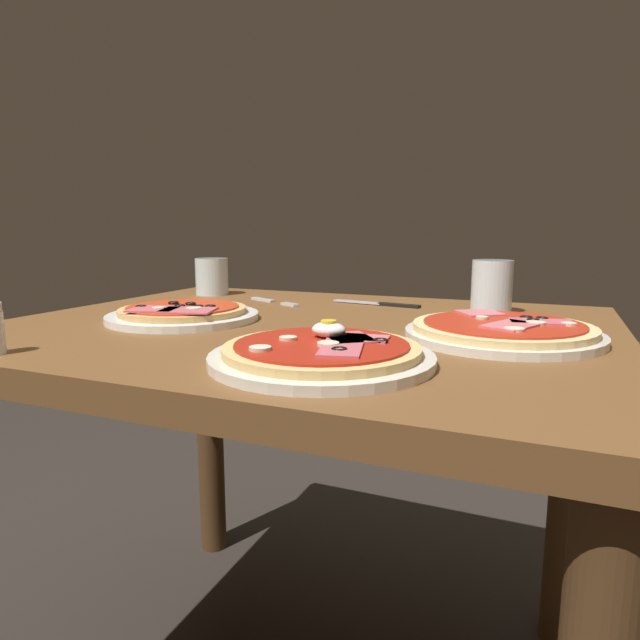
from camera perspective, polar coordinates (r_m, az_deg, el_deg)
dining_table at (r=0.96m, az=-1.60°, el=-7.72°), size 1.01×0.82×0.73m
pizza_foreground at (r=0.66m, az=0.24°, el=-3.50°), size 0.27×0.27×0.05m
pizza_across_left at (r=0.99m, az=-14.16°, el=0.67°), size 0.26×0.26×0.03m
pizza_across_right at (r=0.84m, az=18.60°, el=-1.09°), size 0.28×0.28×0.03m
water_glass_near at (r=1.09m, az=17.53°, el=3.03°), size 0.08×0.08×0.10m
water_glass_far at (r=1.34m, az=-11.26°, el=4.26°), size 0.08×0.08×0.09m
fork at (r=1.19m, az=-5.20°, el=2.00°), size 0.15×0.08×0.00m
knife at (r=1.15m, az=6.50°, el=1.69°), size 0.20×0.05×0.01m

